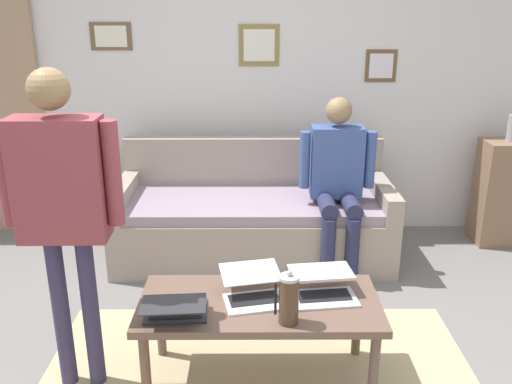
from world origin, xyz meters
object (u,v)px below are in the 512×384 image
Objects in this scene: laptop_center at (176,309)px; laptop_right at (254,291)px; couch at (253,218)px; laptop_left at (324,289)px; person_standing at (62,195)px; side_shelf at (504,192)px; person_seated at (338,176)px; french_press at (289,299)px; coffee_table at (260,310)px.

laptop_center is 0.92× the size of laptop_right.
couch reaches higher than laptop_right.
laptop_center reaches higher than laptop_left.
person_standing reaches higher than couch.
laptop_center is 3.12m from side_shelf.
couch reaches higher than side_shelf.
laptop_right is 0.30× the size of person_seated.
couch is at bearing 6.77° from side_shelf.
laptop_center is at bearing 38.57° from side_shelf.
french_press is at bearing 51.73° from laptop_left.
person_seated is at bearing -106.23° from french_press.
laptop_left is 0.22× the size of person_standing.
coffee_table is at bearing 91.23° from couch.
couch reaches higher than coffee_table.
french_press is at bearing 124.22° from coffee_table.
couch is at bearing -20.36° from person_seated.
side_shelf reaches higher than coffee_table.
person_seated is at bearing -101.04° from laptop_left.
coffee_table is 3.43× the size of laptop_left.
person_standing reaches higher than person_seated.
side_shelf is 3.52m from person_standing.
side_shelf is at bearing -139.35° from laptop_right.
couch is at bearing -88.77° from coffee_table.
laptop_left is 0.36m from laptop_right.
laptop_left is 0.94× the size of laptop_right.
coffee_table is 2.71m from side_shelf.
couch is at bearing -102.33° from laptop_center.
side_shelf is at bearing -134.30° from laptop_left.
laptop_left is at bearing -164.92° from laptop_center.
side_shelf is at bearing -148.60° from person_standing.
laptop_right is at bearing 90.10° from couch.
person_seated is (-0.61, -1.30, 0.21)m from laptop_right.
person_standing is (0.93, 0.01, 0.63)m from coffee_table.
side_shelf is 0.68× the size of person_seated.
laptop_center is (0.37, 1.70, 0.21)m from couch.
laptop_center is 0.55m from french_press.
coffee_table is 0.10m from laptop_right.
side_shelf is (-2.03, -1.79, 0.01)m from coffee_table.
person_standing reaches higher than laptop_right.
french_press reaches higher than laptop_left.
couch is 5.52× the size of laptop_right.
couch is 1.54m from laptop_right.
side_shelf is (-2.06, -0.24, 0.13)m from couch.
person_standing is at bearing 0.90° from coffee_table.
french_press is at bearing 95.49° from couch.
couch is 7.62× the size of french_press.
coffee_table is 0.30m from french_press.
person_standing is (2.96, 1.81, 0.62)m from side_shelf.
french_press is 1.17m from person_standing.
laptop_right is at bearing -155.25° from laptop_center.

